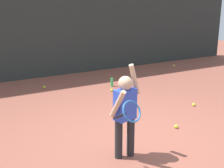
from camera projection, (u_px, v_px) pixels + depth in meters
name	position (u px, v px, depth m)	size (l,w,h in m)	color
ground_plane	(136.00, 137.00, 5.09)	(20.00, 20.00, 0.00)	brown
back_fence_windscreen	(47.00, 5.00, 8.36)	(13.26, 0.08, 3.97)	#282D2B
fence_post_2	(115.00, 2.00, 9.38)	(0.09, 0.09, 4.12)	slate
fence_post_3	(217.00, 1.00, 11.36)	(0.09, 0.09, 4.12)	slate
tennis_player	(125.00, 110.00, 4.26)	(0.62, 0.68, 1.35)	#232326
water_bottle	(112.00, 82.00, 7.86)	(0.07, 0.07, 0.22)	green
tennis_ball_0	(116.00, 104.00, 6.54)	(0.07, 0.07, 0.07)	#CCE033
tennis_ball_1	(44.00, 87.00, 7.71)	(0.07, 0.07, 0.07)	#CCE033
tennis_ball_2	(194.00, 105.00, 6.49)	(0.07, 0.07, 0.07)	#CCE033
tennis_ball_3	(174.00, 66.00, 10.07)	(0.07, 0.07, 0.07)	#CCE033
tennis_ball_4	(176.00, 126.00, 5.41)	(0.07, 0.07, 0.07)	#CCE033
tennis_ball_5	(112.00, 90.00, 7.47)	(0.07, 0.07, 0.07)	#CCE033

